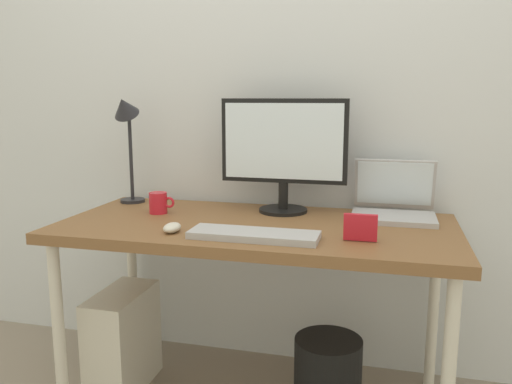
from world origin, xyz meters
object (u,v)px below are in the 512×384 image
at_px(desk_lamp, 126,124).
at_px(computer_tower, 123,340).
at_px(photo_frame, 360,227).
at_px(monitor, 284,149).
at_px(laptop, 394,203).
at_px(mouse, 172,228).
at_px(desk, 256,239).
at_px(coffee_mug, 159,203).
at_px(keyboard, 254,235).
at_px(wastebasket, 328,375).

height_order(desk_lamp, computer_tower, desk_lamp).
bearing_deg(desk_lamp, photo_frame, -19.98).
height_order(monitor, laptop, monitor).
xyz_separation_m(mouse, computer_tower, (-0.31, 0.17, -0.55)).
xyz_separation_m(desk_lamp, mouse, (0.39, -0.42, -0.34)).
bearing_deg(photo_frame, monitor, 131.71).
relative_size(desk, monitor, 2.87).
relative_size(laptop, photo_frame, 2.91).
height_order(mouse, coffee_mug, coffee_mug).
bearing_deg(computer_tower, laptop, 14.46).
bearing_deg(monitor, mouse, -126.61).
xyz_separation_m(desk_lamp, keyboard, (0.69, -0.43, -0.34)).
relative_size(desk_lamp, mouse, 5.49).
bearing_deg(desk_lamp, laptop, 0.96).
height_order(mouse, photo_frame, photo_frame).
bearing_deg(desk, laptop, 25.23).
relative_size(desk, wastebasket, 4.96).
bearing_deg(coffee_mug, wastebasket, -5.02).
bearing_deg(laptop, wastebasket, -132.99).
distance_m(monitor, desk_lamp, 0.71).
distance_m(keyboard, computer_tower, 0.83).
bearing_deg(mouse, keyboard, -0.89).
xyz_separation_m(desk, desk_lamp, (-0.64, 0.22, 0.42)).
distance_m(coffee_mug, computer_tower, 0.60).
bearing_deg(coffee_mug, keyboard, -30.08).
bearing_deg(desk_lamp, computer_tower, -72.66).
distance_m(coffee_mug, wastebasket, 0.96).
relative_size(desk, coffee_mug, 13.69).
xyz_separation_m(keyboard, mouse, (-0.30, 0.00, 0.01)).
bearing_deg(wastebasket, photo_frame, -55.87).
xyz_separation_m(monitor, desk_lamp, (-0.70, 0.00, 0.09)).
xyz_separation_m(laptop, keyboard, (-0.46, -0.45, -0.04)).
relative_size(mouse, computer_tower, 0.21).
height_order(desk_lamp, keyboard, desk_lamp).
distance_m(laptop, mouse, 0.88).
xyz_separation_m(desk_lamp, computer_tower, (0.08, -0.26, -0.88)).
bearing_deg(mouse, laptop, 30.30).
bearing_deg(photo_frame, desk, 158.04).
bearing_deg(mouse, computer_tower, 151.70).
bearing_deg(computer_tower, monitor, 22.23).
bearing_deg(wastebasket, coffee_mug, 174.98).
height_order(laptop, photo_frame, laptop).
relative_size(coffee_mug, photo_frame, 0.99).
bearing_deg(computer_tower, keyboard, -15.72).
height_order(monitor, desk_lamp, desk_lamp).
relative_size(keyboard, photo_frame, 4.00).
distance_m(photo_frame, computer_tower, 1.13).
relative_size(keyboard, wastebasket, 1.47).
relative_size(desk, laptop, 4.65).
xyz_separation_m(desk_lamp, wastebasket, (0.93, -0.21, -0.94)).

